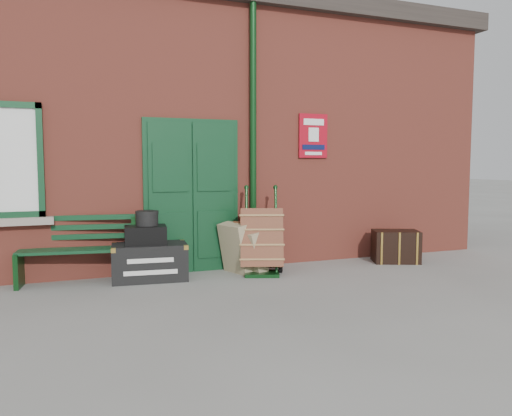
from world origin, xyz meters
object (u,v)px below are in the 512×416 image
bench (78,248)px  houdini_trunk (150,262)px  dark_trunk (396,246)px  porter_trolley (261,240)px

bench → houdini_trunk: (0.92, -0.19, -0.22)m
dark_trunk → porter_trolley: bearing=-157.5°
bench → dark_trunk: (4.88, -0.36, -0.21)m
houdini_trunk → dark_trunk: bearing=4.0°
houdini_trunk → porter_trolley: 1.62m
houdini_trunk → porter_trolley: bearing=0.6°
bench → houdini_trunk: size_ratio=1.55×
bench → dark_trunk: bench is taller
houdini_trunk → bench: bearing=175.0°
porter_trolley → dark_trunk: size_ratio=1.75×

